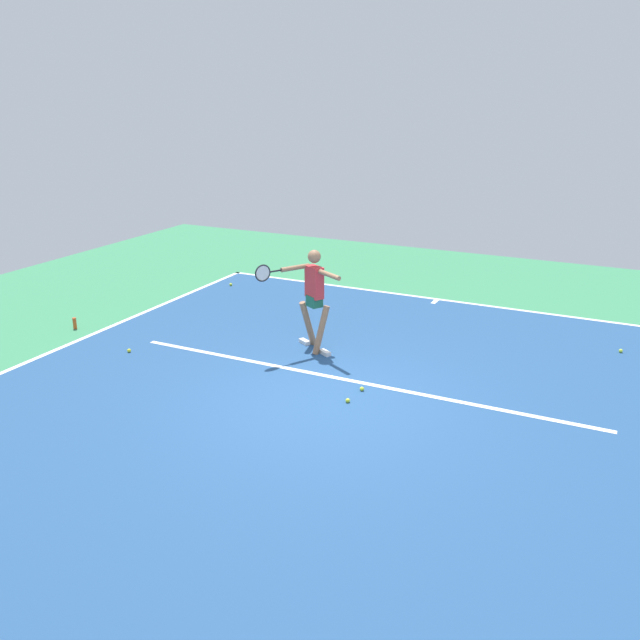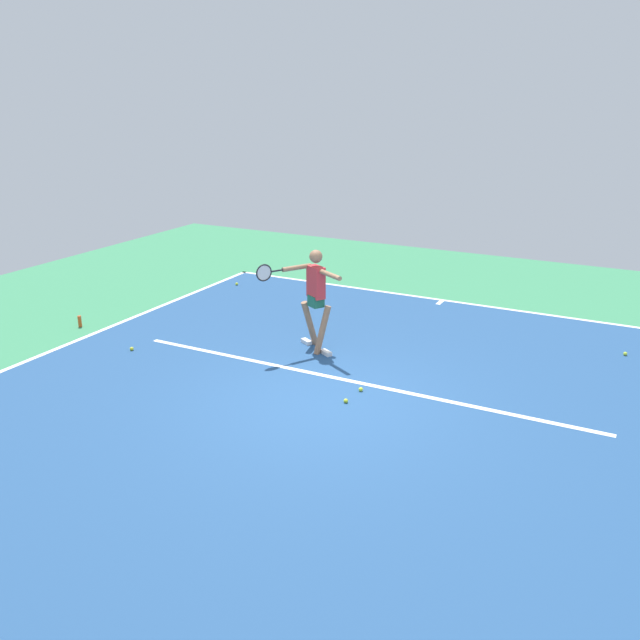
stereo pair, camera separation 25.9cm
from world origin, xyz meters
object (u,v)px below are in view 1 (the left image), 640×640
object	(u,v)px
tennis_ball_near_service_line	(231,285)
tennis_ball_by_sideline	(362,389)
tennis_ball_by_baseline	(129,351)
tennis_player	(313,293)
tennis_ball_centre_court	(348,401)
tennis_ball_far_corner	(621,351)
water_bottle	(75,323)

from	to	relation	value
tennis_ball_near_service_line	tennis_ball_by_sideline	bearing A→B (deg)	141.11
tennis_ball_by_baseline	tennis_ball_by_sideline	xyz separation A→B (m)	(-4.27, -0.31, 0.00)
tennis_player	tennis_ball_by_baseline	xyz separation A→B (m)	(2.83, 1.53, -1.01)
tennis_ball_near_service_line	tennis_ball_by_sideline	world-z (taller)	same
tennis_player	tennis_ball_by_baseline	bearing A→B (deg)	58.29
tennis_ball_by_baseline	tennis_ball_centre_court	world-z (taller)	same
tennis_ball_far_corner	water_bottle	world-z (taller)	water_bottle
tennis_ball_by_baseline	tennis_ball_near_service_line	bearing A→B (deg)	-80.45
tennis_ball_far_corner	water_bottle	size ratio (longest dim) A/B	0.30
water_bottle	tennis_player	bearing A→B (deg)	-167.39
tennis_ball_far_corner	water_bottle	distance (m)	10.03
tennis_ball_near_service_line	tennis_ball_far_corner	distance (m)	8.48
tennis_ball_centre_court	water_bottle	world-z (taller)	water_bottle
tennis_ball_near_service_line	tennis_ball_far_corner	size ratio (longest dim) A/B	1.00
tennis_ball_centre_court	tennis_ball_by_baseline	bearing A→B (deg)	-2.11
tennis_ball_by_baseline	tennis_ball_by_sideline	distance (m)	4.28
tennis_player	water_bottle	world-z (taller)	tennis_player
tennis_player	tennis_ball_far_corner	xyz separation A→B (m)	(-4.90, -2.22, -1.01)
tennis_ball_by_baseline	tennis_ball_centre_court	xyz separation A→B (m)	(-4.24, 0.16, 0.00)
tennis_player	tennis_ball_far_corner	world-z (taller)	tennis_player
tennis_player	tennis_ball_centre_court	size ratio (longest dim) A/B	27.36
tennis_player	water_bottle	distance (m)	4.80
tennis_ball_near_service_line	tennis_ball_centre_court	bearing A→B (deg)	137.84
tennis_player	water_bottle	bearing A→B (deg)	42.43
tennis_ball_near_service_line	water_bottle	world-z (taller)	water_bottle
tennis_ball_by_baseline	tennis_ball_far_corner	distance (m)	8.59
tennis_ball_by_sideline	water_bottle	xyz separation A→B (m)	(6.04, -0.20, 0.08)
tennis_ball_by_baseline	water_bottle	world-z (taller)	water_bottle
tennis_ball_by_baseline	tennis_ball_far_corner	size ratio (longest dim) A/B	1.00
tennis_ball_by_baseline	tennis_ball_centre_court	bearing A→B (deg)	177.89
tennis_ball_by_sideline	tennis_ball_far_corner	xyz separation A→B (m)	(-3.45, -3.44, 0.00)
tennis_ball_centre_court	water_bottle	xyz separation A→B (m)	(6.01, -0.66, 0.08)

